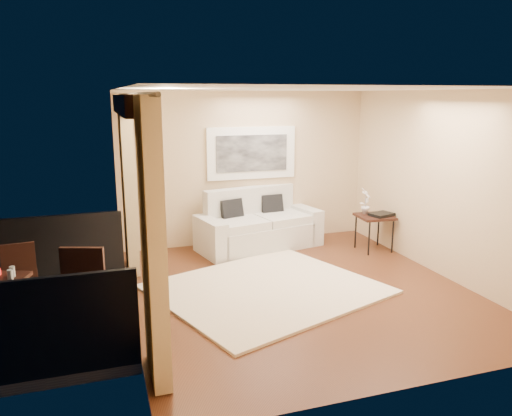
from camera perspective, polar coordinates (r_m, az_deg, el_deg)
floor at (r=6.99m, az=4.92°, el=-9.30°), size 5.00×5.00×0.00m
room_shell at (r=5.97m, az=-14.18°, el=11.40°), size 5.00×6.40×5.00m
balcony at (r=6.48m, az=-23.60°, el=-10.52°), size 1.81×2.60×1.17m
curtains at (r=6.11m, az=-13.39°, el=0.26°), size 0.16×4.80×2.64m
artwork at (r=8.89m, az=-0.50°, el=6.30°), size 1.62×0.07×0.92m
rug at (r=6.96m, az=1.24°, el=-9.22°), size 3.46×3.24×0.04m
sofa at (r=8.77m, az=0.14°, el=-2.16°), size 2.28×1.34×1.03m
side_table at (r=8.76m, az=13.41°, el=-1.19°), size 0.60×0.60×0.62m
tray at (r=8.74m, az=14.15°, el=-0.71°), size 0.44×0.37×0.05m
orchid at (r=8.77m, az=12.42°, el=0.79°), size 0.29×0.28×0.46m
balcony_chair_far at (r=6.83m, az=-25.36°, el=-6.54°), size 0.42×0.43×0.89m
balcony_chair_near at (r=5.60m, az=-19.35°, el=-8.91°), size 0.58×0.59×1.07m
glass_a at (r=6.04m, az=-26.28°, el=-6.89°), size 0.06×0.06×0.12m
glass_b at (r=6.14m, az=-26.08°, el=-6.54°), size 0.06×0.06×0.12m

